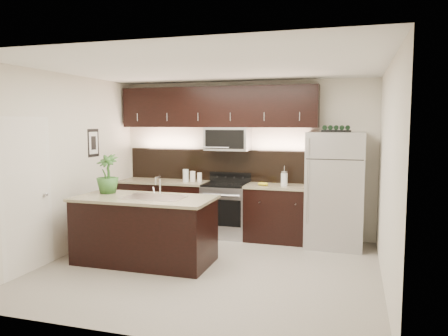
# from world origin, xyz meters

# --- Properties ---
(ground) EXTENTS (4.50, 4.50, 0.00)m
(ground) POSITION_xyz_m (0.00, 0.00, 0.00)
(ground) COLOR gray
(ground) RESTS_ON ground
(room_walls) EXTENTS (4.52, 4.02, 2.71)m
(room_walls) POSITION_xyz_m (-0.11, -0.04, 1.70)
(room_walls) COLOR silver
(room_walls) RESTS_ON ground
(counter_run) EXTENTS (3.51, 0.65, 0.94)m
(counter_run) POSITION_xyz_m (-0.46, 1.69, 0.47)
(counter_run) COLOR black
(counter_run) RESTS_ON ground
(upper_fixtures) EXTENTS (3.49, 0.40, 1.66)m
(upper_fixtures) POSITION_xyz_m (-0.43, 1.84, 2.14)
(upper_fixtures) COLOR black
(upper_fixtures) RESTS_ON counter_run
(island) EXTENTS (1.96, 0.96, 0.94)m
(island) POSITION_xyz_m (-0.96, 0.01, 0.47)
(island) COLOR black
(island) RESTS_ON ground
(sink_faucet) EXTENTS (0.84, 0.50, 0.28)m
(sink_faucet) POSITION_xyz_m (-0.81, 0.02, 0.96)
(sink_faucet) COLOR silver
(sink_faucet) RESTS_ON island
(refrigerator) EXTENTS (0.88, 0.80, 1.83)m
(refrigerator) POSITION_xyz_m (1.58, 1.63, 0.92)
(refrigerator) COLOR #B2B2B7
(refrigerator) RESTS_ON ground
(wine_rack) EXTENTS (0.45, 0.28, 0.11)m
(wine_rack) POSITION_xyz_m (1.58, 1.63, 1.88)
(wine_rack) COLOR black
(wine_rack) RESTS_ON refrigerator
(plant) EXTENTS (0.33, 0.33, 0.58)m
(plant) POSITION_xyz_m (-1.63, 0.16, 1.23)
(plant) COLOR #306026
(plant) RESTS_ON island
(canisters) EXTENTS (0.32, 0.18, 0.22)m
(canisters) POSITION_xyz_m (-0.89, 1.67, 1.04)
(canisters) COLOR silver
(canisters) RESTS_ON counter_run
(french_press) EXTENTS (0.11, 0.11, 0.33)m
(french_press) POSITION_xyz_m (0.77, 1.64, 1.06)
(french_press) COLOR silver
(french_press) RESTS_ON counter_run
(bananas) EXTENTS (0.22, 0.20, 0.06)m
(bananas) POSITION_xyz_m (0.39, 1.61, 0.97)
(bananas) COLOR gold
(bananas) RESTS_ON counter_run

